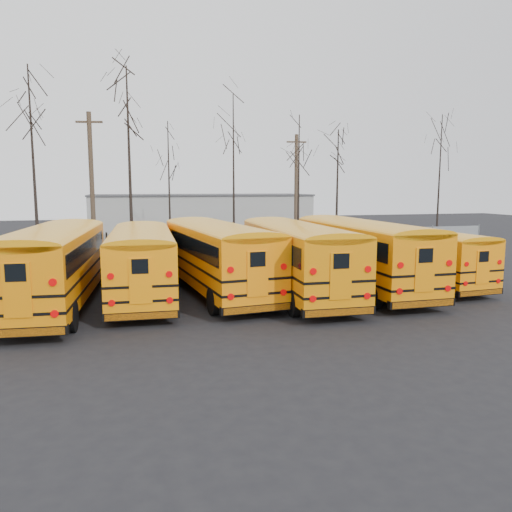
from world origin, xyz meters
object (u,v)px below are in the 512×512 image
object	(u,v)px
bus_b	(142,256)
bus_d	(295,252)
bus_a	(55,259)
bus_c	(216,251)
utility_pole_left	(92,185)
bus_f	(416,251)
utility_pole_right	(296,190)
bus_e	(360,248)

from	to	relation	value
bus_b	bus_d	distance (m)	6.82
bus_a	bus_c	bearing A→B (deg)	12.64
bus_c	bus_d	bearing A→B (deg)	-24.98
bus_d	utility_pole_left	world-z (taller)	utility_pole_left
bus_a	utility_pole_left	bearing A→B (deg)	91.27
bus_a	bus_f	size ratio (longest dim) A/B	1.19
bus_a	bus_d	size ratio (longest dim) A/B	1.02
bus_a	utility_pole_left	world-z (taller)	utility_pole_left
bus_c	bus_f	size ratio (longest dim) A/B	1.18
bus_d	utility_pole_right	size ratio (longest dim) A/B	1.33
bus_f	utility_pole_left	bearing A→B (deg)	137.71
utility_pole_left	utility_pole_right	bearing A→B (deg)	24.70
bus_c	bus_b	bearing A→B (deg)	175.53
bus_b	utility_pole_left	world-z (taller)	utility_pole_left
bus_e	utility_pole_left	distance (m)	18.78
bus_e	utility_pole_right	distance (m)	17.57
bus_c	utility_pole_left	distance (m)	14.32
bus_b	bus_f	xyz separation A→B (m)	(13.60, -0.12, -0.20)
bus_d	bus_f	size ratio (longest dim) A/B	1.17
bus_f	utility_pole_left	distance (m)	20.97
bus_e	bus_f	distance (m)	3.51
bus_c	bus_f	bearing A→B (deg)	-7.02
utility_pole_left	bus_c	bearing A→B (deg)	-53.39
bus_d	utility_pole_right	distance (m)	18.79
bus_a	bus_f	distance (m)	17.06
bus_a	bus_d	world-z (taller)	bus_a
bus_a	bus_c	world-z (taller)	bus_a
bus_d	bus_e	world-z (taller)	bus_e
bus_b	bus_d	size ratio (longest dim) A/B	0.95
utility_pole_right	bus_d	bearing A→B (deg)	-101.40
utility_pole_right	bus_e	bearing A→B (deg)	-91.17
bus_f	bus_c	bearing A→B (deg)	174.98
bus_d	bus_b	bearing A→B (deg)	172.58
bus_a	bus_d	bearing A→B (deg)	3.41
bus_c	bus_f	world-z (taller)	bus_c
bus_e	bus_a	bearing A→B (deg)	-179.21
bus_c	utility_pole_left	world-z (taller)	utility_pole_left
bus_c	bus_d	xyz separation A→B (m)	(3.40, -1.18, 0.01)
bus_b	utility_pole_right	xyz separation A→B (m)	(12.97, 16.43, 2.79)
bus_a	bus_b	world-z (taller)	bus_a
utility_pole_right	bus_f	bearing A→B (deg)	-79.64
bus_c	bus_f	distance (m)	10.27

